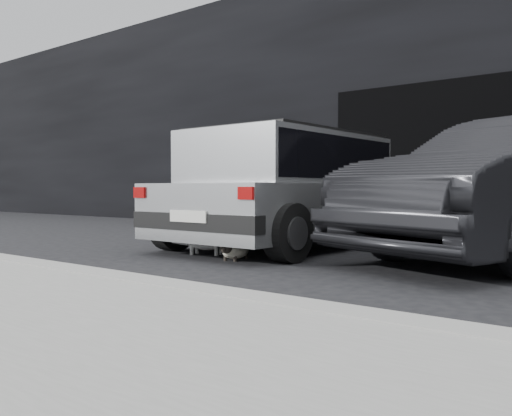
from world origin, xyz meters
The scene contains 7 objects.
ground centered at (0.00, 0.00, 0.00)m, with size 80.00×80.00×0.00m, color black.
building_facade centered at (1.00, 6.00, 2.50)m, with size 34.00×4.00×5.00m, color black.
garage_opening centered at (1.00, 3.99, 1.30)m, with size 4.00×0.10×2.60m, color black.
curb centered at (1.00, -2.60, 0.06)m, with size 18.00×0.25×0.12m, color gray.
silver_hatchback centered at (0.08, 0.82, 0.82)m, with size 2.11×4.13×1.51m.
cat_siamese centered at (0.37, -0.75, 0.11)m, with size 0.34×0.66×0.24m.
cat_white centered at (-0.17, -0.55, 0.18)m, with size 0.76×0.41×0.38m.
Camera 1 is at (4.12, -5.18, 0.77)m, focal length 38.00 mm.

